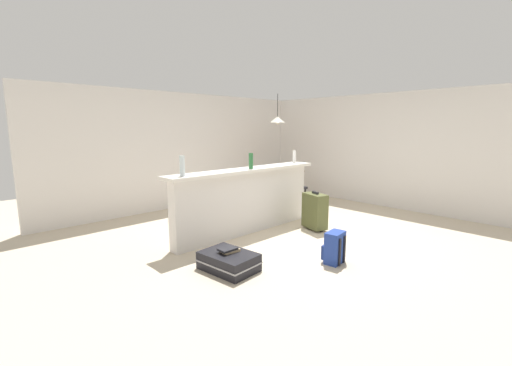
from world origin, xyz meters
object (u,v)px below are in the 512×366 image
at_px(bottle_green, 251,161).
at_px(suitcase_upright_olive, 315,211).
at_px(book_stack, 229,250).
at_px(bottle_clear, 182,166).
at_px(pendant_lamp, 278,119).
at_px(suitcase_flat_black, 229,261).
at_px(bottle_white, 294,157).
at_px(dining_chair_near_partition, 292,183).
at_px(dining_table, 277,175).
at_px(backpack_blue, 334,248).

relative_size(bottle_green, suitcase_upright_olive, 0.38).
bearing_deg(book_stack, bottle_green, 36.14).
height_order(bottle_clear, pendant_lamp, pendant_lamp).
bearing_deg(pendant_lamp, suitcase_flat_black, -146.29).
distance_m(bottle_green, suitcase_upright_olive, 1.43).
distance_m(pendant_lamp, book_stack, 4.15).
distance_m(bottle_clear, book_stack, 1.34).
xyz_separation_m(bottle_white, pendant_lamp, (0.78, 1.16, 0.73)).
bearing_deg(suitcase_upright_olive, dining_chair_near_partition, 52.64).
distance_m(bottle_green, dining_table, 2.53).
xyz_separation_m(dining_table, pendant_lamp, (-0.09, -0.10, 1.29)).
bearing_deg(backpack_blue, dining_chair_near_partition, 49.81).
xyz_separation_m(bottle_clear, dining_chair_near_partition, (3.27, 0.75, -0.72)).
xyz_separation_m(dining_table, suitcase_upright_olive, (-1.13, -1.95, -0.32)).
bearing_deg(bottle_green, bottle_clear, 178.05).
xyz_separation_m(suitcase_flat_black, backpack_blue, (1.14, -0.78, 0.09)).
bearing_deg(bottle_green, book_stack, -143.86).
bearing_deg(bottle_white, backpack_blue, -125.88).
height_order(pendant_lamp, suitcase_upright_olive, pendant_lamp).
distance_m(bottle_white, suitcase_flat_black, 2.82).
relative_size(bottle_clear, suitcase_flat_black, 0.33).
distance_m(dining_chair_near_partition, pendant_lamp, 1.49).
bearing_deg(bottle_clear, dining_table, 21.24).
xyz_separation_m(suitcase_flat_black, book_stack, (0.03, 0.02, 0.14)).
distance_m(bottle_clear, dining_table, 3.61).
xyz_separation_m(bottle_green, suitcase_flat_black, (-1.21, -0.89, -1.11)).
height_order(bottle_green, dining_table, bottle_green).
height_order(bottle_clear, suitcase_flat_black, bottle_clear).
height_order(bottle_clear, dining_table, bottle_clear).
bearing_deg(book_stack, suitcase_flat_black, -138.43).
bearing_deg(bottle_green, bottle_white, 3.84).
relative_size(bottle_white, suitcase_flat_black, 0.28).
relative_size(dining_table, dining_chair_near_partition, 1.18).
xyz_separation_m(dining_table, book_stack, (-3.25, -2.20, -0.40)).
distance_m(bottle_clear, suitcase_flat_black, 1.46).
height_order(bottle_white, book_stack, bottle_white).
bearing_deg(dining_chair_near_partition, backpack_blue, -130.19).
distance_m(bottle_white, book_stack, 2.74).
xyz_separation_m(dining_table, suitcase_flat_black, (-3.28, -2.23, -0.54)).
relative_size(bottle_clear, book_stack, 1.05).
distance_m(suitcase_upright_olive, book_stack, 2.14).
distance_m(bottle_green, book_stack, 1.76).
xyz_separation_m(bottle_green, bottle_white, (1.20, 0.08, -0.01)).
distance_m(suitcase_flat_black, backpack_blue, 1.39).
bearing_deg(bottle_green, dining_table, 32.85).
distance_m(bottle_green, bottle_white, 1.20).
xyz_separation_m(bottle_clear, bottle_green, (1.26, -0.04, -0.01)).
xyz_separation_m(dining_chair_near_partition, backpack_blue, (-2.09, -2.47, -0.31)).
distance_m(bottle_green, suitcase_flat_black, 1.87).
height_order(dining_table, suitcase_upright_olive, dining_table).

